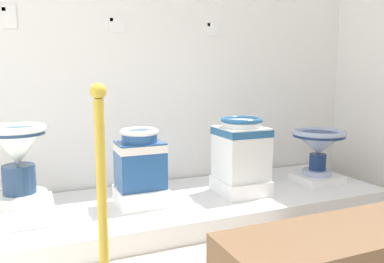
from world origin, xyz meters
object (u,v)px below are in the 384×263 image
(plinth_block_slender_white, at_px, (21,212))
(plinth_block_leftmost, at_px, (317,178))
(plinth_block_tall_cobalt, at_px, (240,186))
(stanchion_post_near_left, at_px, (104,242))
(antique_toilet_slender_white, at_px, (18,155))
(antique_toilet_tall_cobalt, at_px, (241,147))
(antique_toilet_broad_patterned, at_px, (140,157))
(info_placard_third, at_px, (212,29))
(plinth_block_broad_patterned, at_px, (141,196))
(antique_toilet_leftmost, at_px, (319,143))
(info_placard_first, at_px, (9,16))
(info_placard_second, at_px, (117,24))

(plinth_block_slender_white, bearing_deg, plinth_block_leftmost, -0.25)
(plinth_block_tall_cobalt, relative_size, stanchion_post_near_left, 0.37)
(antique_toilet_slender_white, bearing_deg, antique_toilet_tall_cobalt, -1.38)
(antique_toilet_broad_patterned, height_order, plinth_block_tall_cobalt, antique_toilet_broad_patterned)
(info_placard_third, bearing_deg, antique_toilet_broad_patterned, -146.66)
(plinth_block_broad_patterned, height_order, antique_toilet_leftmost, antique_toilet_leftmost)
(antique_toilet_tall_cobalt, xyz_separation_m, antique_toilet_leftmost, (0.73, 0.03, -0.03))
(plinth_block_slender_white, distance_m, antique_toilet_tall_cobalt, 1.50)
(antique_toilet_slender_white, relative_size, antique_toilet_tall_cobalt, 1.03)
(plinth_block_leftmost, bearing_deg, plinth_block_slender_white, 179.75)
(plinth_block_tall_cobalt, distance_m, plinth_block_leftmost, 0.73)
(plinth_block_leftmost, height_order, antique_toilet_leftmost, antique_toilet_leftmost)
(plinth_block_broad_patterned, xyz_separation_m, stanchion_post_near_left, (-0.41, -0.91, 0.13))
(plinth_block_slender_white, relative_size, info_placard_first, 2.30)
(plinth_block_broad_patterned, relative_size, antique_toilet_leftmost, 0.75)
(plinth_block_broad_patterned, relative_size, stanchion_post_near_left, 0.33)
(info_placard_second, bearing_deg, antique_toilet_tall_cobalt, -35.87)
(plinth_block_slender_white, relative_size, stanchion_post_near_left, 0.37)
(antique_toilet_broad_patterned, bearing_deg, antique_toilet_leftmost, -0.55)
(plinth_block_broad_patterned, bearing_deg, stanchion_post_near_left, -114.19)
(info_placard_third, bearing_deg, plinth_block_leftmost, -36.74)
(antique_toilet_slender_white, relative_size, info_placard_second, 3.70)
(antique_toilet_broad_patterned, distance_m, plinth_block_leftmost, 1.51)
(antique_toilet_broad_patterned, relative_size, antique_toilet_tall_cobalt, 0.88)
(plinth_block_tall_cobalt, xyz_separation_m, info_placard_first, (-1.49, 0.55, 1.19))
(antique_toilet_broad_patterned, bearing_deg, info_placard_second, 91.92)
(plinth_block_slender_white, xyz_separation_m, info_placard_first, (-0.01, 0.51, 1.19))
(plinth_block_slender_white, xyz_separation_m, stanchion_post_near_left, (0.32, -0.90, 0.13))
(antique_toilet_broad_patterned, height_order, info_placard_second, info_placard_second)
(antique_toilet_leftmost, relative_size, stanchion_post_near_left, 0.44)
(plinth_block_slender_white, xyz_separation_m, plinth_block_tall_cobalt, (1.47, -0.04, -0.00))
(plinth_block_slender_white, height_order, info_placard_third, info_placard_third)
(antique_toilet_broad_patterned, xyz_separation_m, info_placard_first, (-0.74, 0.51, 0.93))
(plinth_block_leftmost, bearing_deg, info_placard_second, 160.67)
(antique_toilet_broad_patterned, distance_m, stanchion_post_near_left, 1.01)
(plinth_block_tall_cobalt, distance_m, info_placard_first, 1.98)
(plinth_block_tall_cobalt, height_order, stanchion_post_near_left, stanchion_post_near_left)
(info_placard_second, bearing_deg, antique_toilet_leftmost, -19.33)
(info_placard_first, relative_size, stanchion_post_near_left, 0.16)
(plinth_block_broad_patterned, bearing_deg, antique_toilet_tall_cobalt, -3.08)
(info_placard_second, relative_size, stanchion_post_near_left, 0.13)
(antique_toilet_leftmost, bearing_deg, antique_toilet_broad_patterned, 179.45)
(antique_toilet_leftmost, xyz_separation_m, info_placard_first, (-2.22, 0.52, 0.93))
(info_placard_third, bearing_deg, plinth_block_broad_patterned, -146.66)
(plinth_block_tall_cobalt, bearing_deg, info_placard_third, 86.72)
(plinth_block_leftmost, relative_size, antique_toilet_leftmost, 0.82)
(antique_toilet_leftmost, relative_size, info_placard_second, 3.39)
(plinth_block_broad_patterned, bearing_deg, antique_toilet_leftmost, -0.55)
(plinth_block_slender_white, height_order, stanchion_post_near_left, stanchion_post_near_left)
(antique_toilet_slender_white, height_order, info_placard_first, info_placard_first)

